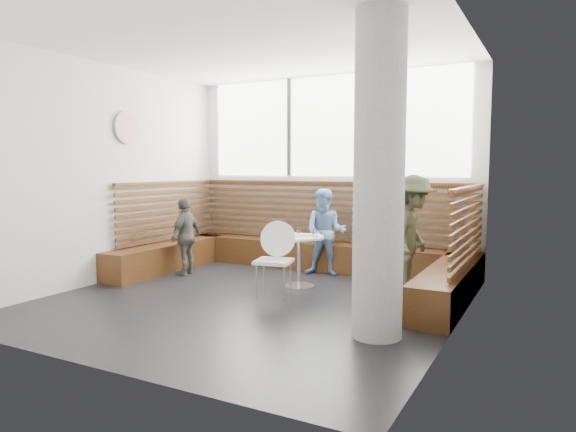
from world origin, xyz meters
The scene contains 15 objects.
room centered at (0.00, 0.00, 1.60)m, with size 5.00×5.00×3.20m.
booth centered at (0.00, 1.77, 0.41)m, with size 5.00×2.50×1.44m.
concrete_column centered at (1.85, -0.60, 1.60)m, with size 0.50×0.50×3.20m, color gray.
wall_art centered at (-2.46, 0.40, 2.30)m, with size 0.50×0.50×0.03m, color white.
cafe_table centered at (0.20, 0.96, 0.52)m, with size 0.71×0.71×0.73m.
cafe_chair centered at (0.19, 0.31, 0.58)m, with size 0.47×0.46×0.99m.
adult_man centered at (1.73, 1.25, 0.80)m, with size 1.03×0.59×1.60m, color #3C412B.
child_back centered at (0.20, 1.88, 0.68)m, with size 0.66×0.52×1.36m, color #7AA5D3.
child_left centered at (-1.77, 0.89, 0.61)m, with size 0.71×0.30×1.22m, color #56544E.
plate_near centered at (0.04, 1.09, 0.73)m, with size 0.21×0.21×0.01m, color white.
plate_far centered at (0.28, 1.12, 0.73)m, with size 0.21×0.21×0.01m, color white.
glass_left centered at (0.00, 0.92, 0.78)m, with size 0.07×0.07×0.11m, color white.
glass_mid centered at (0.20, 0.94, 0.78)m, with size 0.07×0.07×0.11m, color white.
glass_right centered at (0.44, 0.97, 0.79)m, with size 0.07×0.07×0.12m, color white.
menu_card centered at (0.26, 0.77, 0.73)m, with size 0.20×0.14×0.00m, color #A5C64C.
Camera 1 is at (3.41, -5.45, 1.69)m, focal length 32.00 mm.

